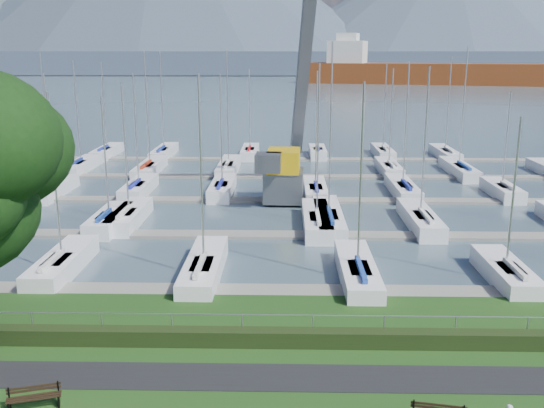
{
  "coord_description": "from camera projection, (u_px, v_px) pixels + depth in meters",
  "views": [
    {
      "loc": [
        0.79,
        -23.6,
        11.99
      ],
      "look_at": [
        0.0,
        12.0,
        3.0
      ],
      "focal_mm": 40.0,
      "sensor_mm": 36.0,
      "label": 1
    }
  ],
  "objects": [
    {
      "name": "bench_left",
      "position": [
        34.0,
        397.0,
        20.85
      ],
      "size": [
        1.84,
        0.93,
        0.85
      ],
      "rotation": [
        0.0,
        0.0,
        0.3
      ],
      "color": "black",
      "rests_on": "grass"
    },
    {
      "name": "foothill",
      "position": [
        284.0,
        62.0,
        344.23
      ],
      "size": [
        900.0,
        80.0,
        12.0
      ],
      "primitive_type": "cube",
      "color": "#434F63",
      "rests_on": "water"
    },
    {
      "name": "crane",
      "position": [
        289.0,
        134.0,
        50.3
      ],
      "size": [
        5.25,
        13.28,
        22.35
      ],
      "rotation": [
        0.0,
        0.0,
        -0.05
      ],
      "color": "slate",
      "rests_on": "water"
    },
    {
      "name": "sailboat_fleet",
      "position": [
        237.0,
        130.0,
        51.91
      ],
      "size": [
        75.58,
        50.12,
        13.29
      ],
      "color": "navy",
      "rests_on": "water"
    },
    {
      "name": "water",
      "position": [
        284.0,
        79.0,
        277.95
      ],
      "size": [
        800.0,
        540.0,
        0.2
      ],
      "primitive_type": "cube",
      "color": "#445864"
    },
    {
      "name": "hedge",
      "position": [
        265.0,
        338.0,
        25.35
      ],
      "size": [
        80.0,
        0.7,
        0.7
      ],
      "primitive_type": "cube",
      "color": "black",
      "rests_on": "grass"
    },
    {
      "name": "path",
      "position": [
        263.0,
        377.0,
        22.92
      ],
      "size": [
        160.0,
        2.0,
        0.04
      ],
      "primitive_type": "cube",
      "color": "black",
      "rests_on": "grass"
    },
    {
      "name": "cargo_ship_mid",
      "position": [
        434.0,
        74.0,
        233.39
      ],
      "size": [
        110.08,
        46.48,
        21.5
      ],
      "rotation": [
        0.0,
        0.0,
        -0.27
      ],
      "color": "brown",
      "rests_on": "water"
    },
    {
      "name": "docks",
      "position": [
        276.0,
        200.0,
        51.08
      ],
      "size": [
        90.0,
        41.6,
        0.25
      ],
      "color": "gray",
      "rests_on": "water"
    },
    {
      "name": "fence",
      "position": [
        266.0,
        315.0,
        25.53
      ],
      "size": [
        80.0,
        0.04,
        0.04
      ],
      "primitive_type": "cylinder",
      "rotation": [
        0.0,
        1.57,
        0.0
      ],
      "color": "#93969C",
      "rests_on": "grass"
    }
  ]
}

